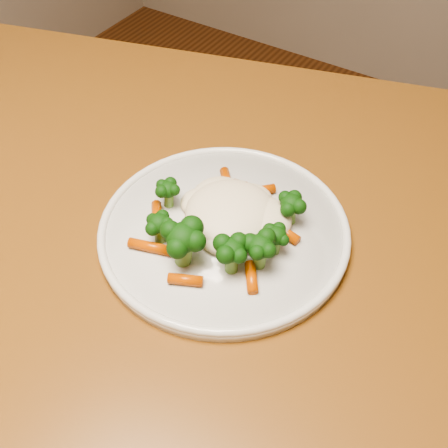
% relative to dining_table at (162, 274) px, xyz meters
% --- Properties ---
extents(dining_table, '(1.37, 1.10, 0.75)m').
position_rel_dining_table_xyz_m(dining_table, '(0.00, 0.00, 0.00)').
color(dining_table, brown).
rests_on(dining_table, ground).
extents(plate, '(0.29, 0.29, 0.01)m').
position_rel_dining_table_xyz_m(plate, '(0.08, 0.03, 0.11)').
color(plate, white).
rests_on(plate, dining_table).
extents(meal, '(0.18, 0.19, 0.05)m').
position_rel_dining_table_xyz_m(meal, '(0.09, 0.02, 0.13)').
color(meal, '#FCECCA').
rests_on(meal, plate).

